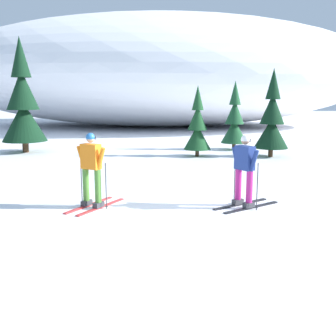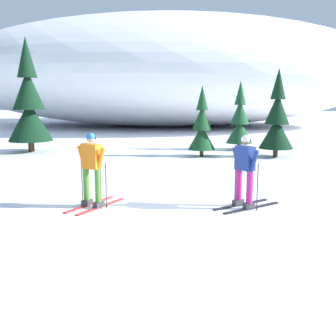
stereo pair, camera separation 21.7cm
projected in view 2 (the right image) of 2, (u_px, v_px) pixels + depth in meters
ground_plane at (154, 210)px, 9.50m from camera, size 120.00×120.00×0.00m
skier_orange_jacket at (92, 168)px, 9.60m from camera, size 1.17×1.74×1.78m
skier_navy_jacket at (245, 170)px, 9.57m from camera, size 1.65×1.42×1.73m
pine_tree_far_left at (29, 105)px, 18.79m from camera, size 2.02×2.02×5.23m
pine_tree_center_left at (202, 127)px, 17.56m from camera, size 1.18×1.18×3.05m
pine_tree_center_right at (240, 121)px, 19.67m from camera, size 1.28×1.28×3.31m
pine_tree_far_right at (277, 120)px, 17.34m from camera, size 1.45×1.45×3.75m
snow_ridge_background at (163, 72)px, 34.65m from camera, size 36.67×21.92×9.05m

